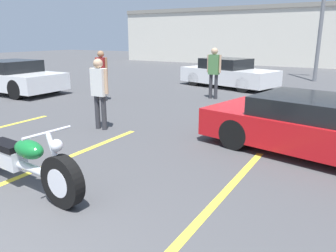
% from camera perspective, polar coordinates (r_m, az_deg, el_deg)
% --- Properties ---
extents(parking_stripe_middle, '(0.12, 5.91, 0.01)m').
position_cam_1_polar(parking_stripe_middle, '(5.75, -24.13, -7.93)').
color(parking_stripe_middle, yellow).
rests_on(parking_stripe_middle, ground).
extents(parking_stripe_back, '(0.12, 5.91, 0.01)m').
position_cam_1_polar(parking_stripe_back, '(3.93, 3.89, -17.68)').
color(parking_stripe_back, yellow).
rests_on(parking_stripe_back, ground).
extents(far_building, '(32.00, 4.20, 4.40)m').
position_cam_1_polar(far_building, '(27.47, 24.68, 14.38)').
color(far_building, beige).
rests_on(far_building, ground).
extents(motorcycle, '(2.65, 0.70, 0.99)m').
position_cam_1_polar(motorcycle, '(5.21, -24.54, -5.48)').
color(motorcycle, black).
rests_on(motorcycle, ground).
extents(show_car_hood_open, '(4.48, 2.67, 1.93)m').
position_cam_1_polar(show_car_hood_open, '(6.72, 25.04, 0.03)').
color(show_car_hood_open, red).
rests_on(show_car_hood_open, ground).
extents(parked_car_mid_row, '(4.46, 2.78, 1.23)m').
position_cam_1_polar(parked_car_mid_row, '(14.67, 10.37, 8.97)').
color(parked_car_mid_row, white).
rests_on(parked_car_mid_row, ground).
extents(parked_car_left_row, '(4.02, 1.93, 1.26)m').
position_cam_1_polar(parked_car_left_row, '(14.18, -25.25, 7.64)').
color(parked_car_left_row, white).
rests_on(parked_car_left_row, ground).
extents(spectator_near_motorcycle, '(0.52, 0.22, 1.69)m').
position_cam_1_polar(spectator_near_motorcycle, '(11.46, -11.49, 9.31)').
color(spectator_near_motorcycle, '#333338').
rests_on(spectator_near_motorcycle, ground).
extents(spectator_midground, '(0.52, 0.22, 1.66)m').
position_cam_1_polar(spectator_midground, '(7.81, -11.87, 6.47)').
color(spectator_midground, '#333338').
rests_on(spectator_midground, ground).
extents(spectator_far_lot, '(0.52, 0.23, 1.77)m').
position_cam_1_polar(spectator_far_lot, '(11.71, 8.01, 9.87)').
color(spectator_far_lot, '#333338').
rests_on(spectator_far_lot, ground).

